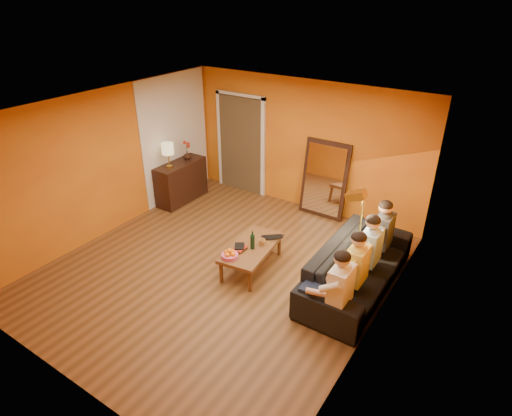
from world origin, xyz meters
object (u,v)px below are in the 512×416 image
Objects in this scene: table_lamp at (168,156)px; person_far_left at (340,292)px; sofa at (357,267)px; person_far_right at (382,236)px; sideboard at (181,182)px; wine_bottle at (252,240)px; person_mid_left at (356,271)px; vase at (187,155)px; mirror_frame at (325,179)px; person_mid_right at (370,252)px; floor_lamp at (359,236)px; dog at (332,280)px; tumbler at (262,242)px; laptop at (273,239)px; coffee_table at (252,257)px.

table_lamp is 4.64m from person_far_left.
sofa is 0.71m from person_far_right.
sofa is 2.02× the size of person_far_left.
sofa is at bearing -10.40° from sideboard.
person_mid_left is at bearing 2.73° from wine_bottle.
person_far_left is 4.83m from vase.
person_far_right is at bearing -37.41° from mirror_frame.
person_mid_right reaches higher than sofa.
floor_lamp is at bearing -123.14° from person_far_right.
dog is (4.02, -0.92, -0.81)m from table_lamp.
tumbler is (-1.26, 0.08, 0.18)m from dog.
person_mid_left is at bearing -11.99° from table_lamp.
tumbler is at bearing 158.28° from person_far_left.
sofa is 1.52m from tumbler.
table_lamp is 0.42× the size of person_mid_left.
laptop is at bearing 95.24° from sofa.
person_mid_right is (4.37, -0.38, -0.49)m from table_lamp.
dog is 1.36m from wine_bottle.
sofa reaches higher than dog.
vase is at bearing 168.01° from person_mid_right.
coffee_table is at bearing 163.24° from person_far_left.
floor_lamp is 4.19m from vase.
dog is 1.25m from laptop.
sideboard is 2.97m from laptop.
dog is 0.48× the size of person_mid_right.
laptop is (-1.55, 0.32, -0.18)m from person_mid_left.
vase reaches higher than tumbler.
person_far_left reaches higher than sofa.
sideboard is 0.97× the size of person_far_left.
table_lamp is 0.57m from vase.
dog is at bearing -54.35° from laptop.
table_lamp reaches higher than person_mid_right.
dog is (1.23, -2.30, -0.46)m from mirror_frame.
vase is at bearing 76.37° from sofa.
mirror_frame reaches higher than sofa.
vase is (-2.76, 1.39, 0.47)m from tumbler.
floor_lamp is 0.76m from person_mid_left.
laptop is (-1.42, -0.13, 0.07)m from sofa.
table_lamp is 0.21× the size of sofa.
floor_lamp is at bearing 24.72° from tumbler.
coffee_table is 1.38m from dog.
dog is 0.47m from person_mid_left.
vase is (-2.69, 1.56, 0.36)m from wine_bottle.
floor_lamp reaches higher than coffee_table.
person_far_left reaches higher than tumbler.
sideboard is 4.21m from dog.
person_mid_left reaches higher than sideboard.
table_lamp reaches higher than wine_bottle.
mirror_frame is 2.39m from sofa.
person_far_left is at bearing -22.14° from sideboard.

